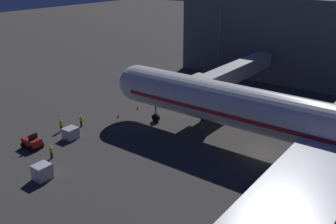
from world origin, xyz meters
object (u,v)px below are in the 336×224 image
(baggage_container_mid_row, at_px, (71,133))
(jet_bridge, at_px, (230,74))
(baggage_tug_lead, at_px, (32,142))
(traffic_cone_nose_starboard, at_px, (118,116))
(ground_crew_by_belt_loader, at_px, (51,151))
(traffic_cone_nose_port, at_px, (138,108))
(baggage_container_near_belt, at_px, (42,172))
(ground_crew_under_port_wing, at_px, (81,120))
(apron_floodlight_mast, at_px, (220,31))
(ground_crew_near_nose_gear, at_px, (61,124))

(baggage_container_mid_row, bearing_deg, jet_bridge, 155.67)
(baggage_tug_lead, bearing_deg, traffic_cone_nose_starboard, 173.22)
(ground_crew_by_belt_loader, bearing_deg, baggage_container_mid_row, -152.91)
(baggage_container_mid_row, relative_size, traffic_cone_nose_port, 3.23)
(baggage_container_mid_row, height_order, traffic_cone_nose_port, baggage_container_mid_row)
(jet_bridge, bearing_deg, baggage_container_near_belt, -8.93)
(jet_bridge, relative_size, ground_crew_under_port_wing, 12.73)
(baggage_container_near_belt, relative_size, traffic_cone_nose_port, 3.24)
(baggage_container_near_belt, distance_m, traffic_cone_nose_port, 22.64)
(jet_bridge, bearing_deg, apron_floodlight_mast, -143.80)
(baggage_container_near_belt, distance_m, ground_crew_by_belt_loader, 4.64)
(traffic_cone_nose_starboard, bearing_deg, baggage_container_mid_row, 0.34)
(jet_bridge, relative_size, traffic_cone_nose_port, 42.28)
(baggage_container_near_belt, distance_m, traffic_cone_nose_starboard, 18.42)
(jet_bridge, height_order, baggage_tug_lead, jet_bridge)
(ground_crew_by_belt_loader, distance_m, traffic_cone_nose_port, 18.63)
(baggage_container_mid_row, xyz_separation_m, ground_crew_under_port_wing, (-3.42, -1.89, 0.28))
(baggage_tug_lead, xyz_separation_m, baggage_container_mid_row, (-4.72, 1.69, -0.05))
(ground_crew_near_nose_gear, xyz_separation_m, traffic_cone_nose_port, (-12.69, 2.85, -0.75))
(traffic_cone_nose_starboard, bearing_deg, traffic_cone_nose_port, 180.00)
(baggage_container_mid_row, bearing_deg, traffic_cone_nose_port, -179.77)
(jet_bridge, relative_size, baggage_tug_lead, 9.95)
(baggage_container_near_belt, relative_size, ground_crew_near_nose_gear, 0.95)
(baggage_container_mid_row, distance_m, ground_crew_by_belt_loader, 5.64)
(baggage_tug_lead, distance_m, baggage_container_near_belt, 8.24)
(ground_crew_by_belt_loader, bearing_deg, jet_bridge, 164.18)
(apron_floodlight_mast, height_order, ground_crew_under_port_wing, apron_floodlight_mast)
(jet_bridge, xyz_separation_m, baggage_tug_lead, (28.35, -12.37, -4.48))
(baggage_tug_lead, relative_size, baggage_container_near_belt, 1.31)
(baggage_container_mid_row, height_order, ground_crew_near_nose_gear, ground_crew_near_nose_gear)
(ground_crew_by_belt_loader, xyz_separation_m, ground_crew_under_port_wing, (-8.43, -4.45, 0.09))
(baggage_tug_lead, bearing_deg, apron_floodlight_mast, 176.14)
(apron_floodlight_mast, height_order, ground_crew_near_nose_gear, apron_floodlight_mast)
(traffic_cone_nose_starboard, bearing_deg, jet_bridge, 143.69)
(baggage_container_near_belt, distance_m, baggage_container_mid_row, 10.19)
(baggage_tug_lead, bearing_deg, baggage_container_near_belt, 62.76)
(apron_floodlight_mast, height_order, ground_crew_by_belt_loader, apron_floodlight_mast)
(ground_crew_under_port_wing, height_order, traffic_cone_nose_port, ground_crew_under_port_wing)
(jet_bridge, height_order, ground_crew_by_belt_loader, jet_bridge)
(traffic_cone_nose_port, distance_m, traffic_cone_nose_starboard, 4.40)
(baggage_container_near_belt, bearing_deg, traffic_cone_nose_starboard, -162.00)
(baggage_container_mid_row, bearing_deg, ground_crew_under_port_wing, -151.09)
(traffic_cone_nose_port, bearing_deg, ground_crew_under_port_wing, -10.39)
(baggage_container_near_belt, relative_size, ground_crew_by_belt_loader, 1.07)
(ground_crew_under_port_wing, bearing_deg, baggage_container_near_belt, 32.29)
(traffic_cone_nose_starboard, bearing_deg, baggage_container_near_belt, 18.00)
(baggage_container_near_belt, xyz_separation_m, ground_crew_by_belt_loader, (-3.47, -3.07, 0.08))
(baggage_container_near_belt, height_order, traffic_cone_nose_starboard, baggage_container_near_belt)
(baggage_container_mid_row, bearing_deg, baggage_tug_lead, -19.67)
(ground_crew_near_nose_gear, xyz_separation_m, traffic_cone_nose_starboard, (-8.29, 2.85, -0.75))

